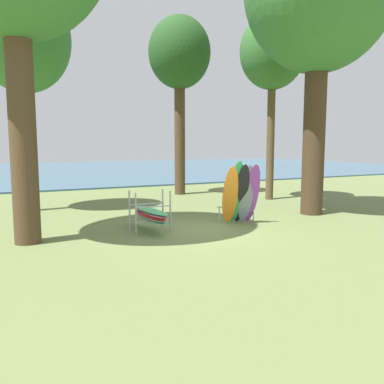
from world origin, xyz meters
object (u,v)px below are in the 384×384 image
Objects in this scene: tree_mid_behind at (180,57)px; tree_far_right_back at (273,53)px; leaning_board_pile at (241,194)px; board_storage_rack at (150,214)px; tree_far_left_back at (23,40)px.

tree_far_right_back is at bearing -51.12° from tree_mid_behind.
leaning_board_pile is at bearing -136.35° from tree_far_right_back.
board_storage_rack is (-4.63, -7.82, -6.62)m from tree_mid_behind.
leaning_board_pile is (6.06, -5.97, -5.61)m from tree_far_left_back.
tree_far_right_back is (10.62, -1.62, 0.25)m from tree_far_left_back.
leaning_board_pile is 1.00× the size of board_storage_rack.
tree_far_left_back is 8.83m from board_storage_rack.
tree_far_left_back is 4.09× the size of board_storage_rack.
tree_mid_behind reaches higher than tree_far_right_back.
tree_far_left_back is at bearing 171.32° from tree_far_right_back.
tree_mid_behind is 1.05× the size of tree_far_right_back.
leaning_board_pile is at bearing -44.57° from tree_far_left_back.
board_storage_rack is at bearing -152.10° from tree_far_right_back.
tree_far_right_back is at bearing 43.65° from leaning_board_pile.
tree_far_left_back is 4.09× the size of leaning_board_pile.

